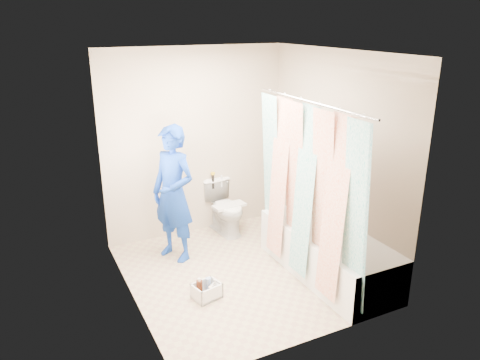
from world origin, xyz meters
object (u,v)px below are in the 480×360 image
bathtub (327,252)px  toilet (225,207)px  plumber (174,194)px  cleaning_caddy (207,291)px

bathtub → toilet: toilet is taller
toilet → plumber: plumber is taller
cleaning_caddy → toilet: bearing=45.8°
bathtub → cleaning_caddy: size_ratio=5.66×
toilet → cleaning_caddy: bearing=-126.6°
plumber → cleaning_caddy: (-0.00, -0.98, -0.72)m
toilet → plumber: size_ratio=0.43×
cleaning_caddy → plumber: bearing=76.8°
toilet → plumber: (-0.82, -0.38, 0.45)m
bathtub → toilet: bearing=110.1°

